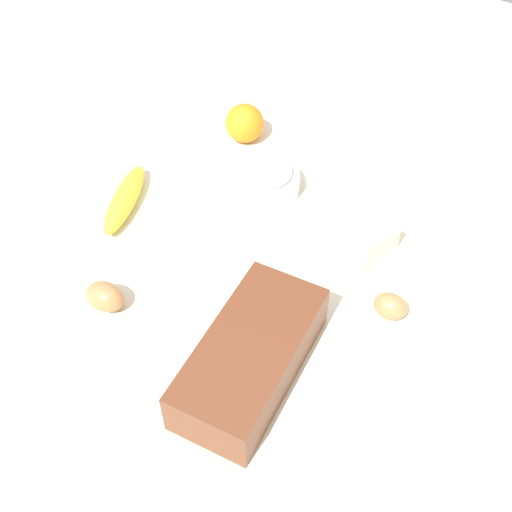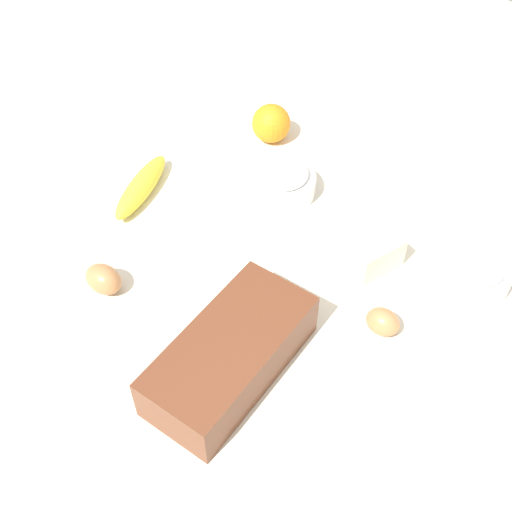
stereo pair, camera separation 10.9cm
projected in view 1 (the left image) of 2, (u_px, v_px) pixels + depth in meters
name	position (u px, v px, depth m)	size (l,w,h in m)	color
ground_plane	(256.00, 275.00, 1.13)	(2.40, 2.40, 0.02)	silver
loaf_pan	(251.00, 356.00, 0.95)	(0.29, 0.17, 0.08)	brown
flour_bowl	(464.00, 247.00, 1.12)	(0.13, 0.13, 0.07)	white
sugar_bowl	(266.00, 179.00, 1.24)	(0.13, 0.13, 0.07)	white
banana	(125.00, 199.00, 1.22)	(0.19, 0.04, 0.04)	yellow
orange_fruit	(245.00, 123.00, 1.34)	(0.08, 0.08, 0.08)	orange
butter_block	(368.00, 241.00, 1.13)	(0.09, 0.06, 0.06)	#F4EDB2
egg_near_butter	(105.00, 296.00, 1.05)	(0.05, 0.05, 0.07)	#AE7647
egg_beside_bowl	(390.00, 306.00, 1.04)	(0.04, 0.04, 0.06)	#B67B4A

